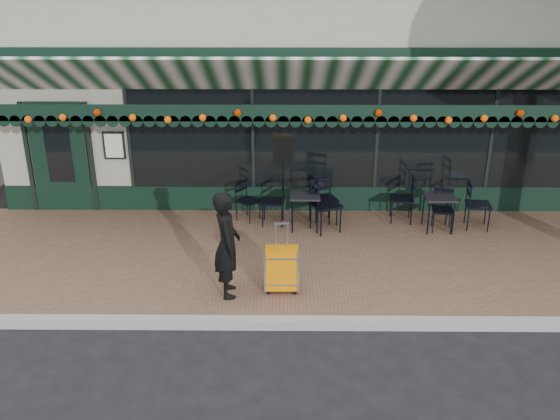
{
  "coord_description": "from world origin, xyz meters",
  "views": [
    {
      "loc": [
        -0.38,
        -7.16,
        4.62
      ],
      "look_at": [
        -0.45,
        1.6,
        1.1
      ],
      "focal_mm": 38.0,
      "sensor_mm": 36.0,
      "label": 1
    }
  ],
  "objects_px": {
    "woman": "(227,244)",
    "chair_b_front": "(326,206)",
    "chair_b_left": "(273,202)",
    "chair_b_right": "(324,200)",
    "chair_solo": "(248,201)",
    "suitcase": "(282,269)",
    "chair_a_front": "(443,211)",
    "chair_a_right": "(478,205)",
    "cafe_table_a": "(439,199)",
    "cafe_table_b": "(305,198)",
    "chair_a_left": "(402,199)"
  },
  "relations": [
    {
      "from": "chair_b_right",
      "to": "chair_solo",
      "type": "distance_m",
      "value": 1.45
    },
    {
      "from": "chair_b_front",
      "to": "chair_solo",
      "type": "height_order",
      "value": "chair_b_front"
    },
    {
      "from": "woman",
      "to": "cafe_table_b",
      "type": "relative_size",
      "value": 2.4
    },
    {
      "from": "suitcase",
      "to": "cafe_table_a",
      "type": "height_order",
      "value": "suitcase"
    },
    {
      "from": "cafe_table_a",
      "to": "chair_b_front",
      "type": "distance_m",
      "value": 2.09
    },
    {
      "from": "cafe_table_b",
      "to": "cafe_table_a",
      "type": "bearing_deg",
      "value": -1.16
    },
    {
      "from": "cafe_table_a",
      "to": "chair_a_front",
      "type": "distance_m",
      "value": 0.22
    },
    {
      "from": "chair_a_right",
      "to": "chair_b_right",
      "type": "distance_m",
      "value": 2.87
    },
    {
      "from": "suitcase",
      "to": "chair_a_front",
      "type": "xyz_separation_m",
      "value": [
        2.96,
        2.3,
        0.02
      ]
    },
    {
      "from": "chair_a_left",
      "to": "chair_solo",
      "type": "height_order",
      "value": "chair_a_left"
    },
    {
      "from": "cafe_table_b",
      "to": "suitcase",
      "type": "bearing_deg",
      "value": -99.82
    },
    {
      "from": "woman",
      "to": "cafe_table_b",
      "type": "height_order",
      "value": "woman"
    },
    {
      "from": "chair_a_left",
      "to": "chair_a_right",
      "type": "relative_size",
      "value": 0.99
    },
    {
      "from": "chair_a_right",
      "to": "chair_b_left",
      "type": "height_order",
      "value": "chair_a_right"
    },
    {
      "from": "woman",
      "to": "chair_b_right",
      "type": "distance_m",
      "value": 3.14
    },
    {
      "from": "chair_b_right",
      "to": "cafe_table_b",
      "type": "bearing_deg",
      "value": 103.56
    },
    {
      "from": "chair_b_front",
      "to": "cafe_table_b",
      "type": "bearing_deg",
      "value": 137.72
    },
    {
      "from": "woman",
      "to": "cafe_table_a",
      "type": "bearing_deg",
      "value": -65.85
    },
    {
      "from": "cafe_table_a",
      "to": "chair_a_front",
      "type": "xyz_separation_m",
      "value": [
        0.07,
        -0.03,
        -0.21
      ]
    },
    {
      "from": "chair_a_right",
      "to": "chair_a_front",
      "type": "bearing_deg",
      "value": 107.92
    },
    {
      "from": "suitcase",
      "to": "cafe_table_a",
      "type": "relative_size",
      "value": 1.66
    },
    {
      "from": "woman",
      "to": "chair_a_right",
      "type": "height_order",
      "value": "woman"
    },
    {
      "from": "chair_a_left",
      "to": "chair_a_right",
      "type": "distance_m",
      "value": 1.4
    },
    {
      "from": "chair_a_right",
      "to": "chair_b_left",
      "type": "distance_m",
      "value": 3.83
    },
    {
      "from": "chair_b_left",
      "to": "chair_solo",
      "type": "height_order",
      "value": "chair_b_left"
    },
    {
      "from": "chair_a_right",
      "to": "chair_solo",
      "type": "bearing_deg",
      "value": 93.32
    },
    {
      "from": "cafe_table_b",
      "to": "chair_a_front",
      "type": "height_order",
      "value": "chair_a_front"
    },
    {
      "from": "chair_b_left",
      "to": "chair_b_right",
      "type": "height_order",
      "value": "chair_b_right"
    },
    {
      "from": "suitcase",
      "to": "chair_b_right",
      "type": "height_order",
      "value": "suitcase"
    },
    {
      "from": "cafe_table_b",
      "to": "chair_solo",
      "type": "relative_size",
      "value": 0.87
    },
    {
      "from": "woman",
      "to": "suitcase",
      "type": "height_order",
      "value": "woman"
    },
    {
      "from": "chair_a_front",
      "to": "chair_b_right",
      "type": "relative_size",
      "value": 0.81
    },
    {
      "from": "chair_b_left",
      "to": "chair_a_left",
      "type": "bearing_deg",
      "value": 96.81
    },
    {
      "from": "suitcase",
      "to": "chair_a_right",
      "type": "xyz_separation_m",
      "value": [
        3.64,
        2.42,
        0.08
      ]
    },
    {
      "from": "chair_a_left",
      "to": "chair_solo",
      "type": "relative_size",
      "value": 1.16
    },
    {
      "from": "chair_solo",
      "to": "chair_a_left",
      "type": "bearing_deg",
      "value": -55.36
    },
    {
      "from": "suitcase",
      "to": "chair_a_left",
      "type": "xyz_separation_m",
      "value": [
        2.28,
        2.75,
        0.08
      ]
    },
    {
      "from": "chair_a_front",
      "to": "chair_b_left",
      "type": "xyz_separation_m",
      "value": [
        -3.14,
        0.27,
        0.05
      ]
    },
    {
      "from": "chair_a_front",
      "to": "chair_b_right",
      "type": "distance_m",
      "value": 2.21
    },
    {
      "from": "woman",
      "to": "chair_b_right",
      "type": "relative_size",
      "value": 1.68
    },
    {
      "from": "woman",
      "to": "cafe_table_a",
      "type": "height_order",
      "value": "woman"
    },
    {
      "from": "chair_b_front",
      "to": "chair_solo",
      "type": "distance_m",
      "value": 1.55
    },
    {
      "from": "chair_b_right",
      "to": "chair_solo",
      "type": "relative_size",
      "value": 1.23
    },
    {
      "from": "chair_b_left",
      "to": "chair_b_right",
      "type": "xyz_separation_m",
      "value": [
        0.96,
        0.04,
        0.04
      ]
    },
    {
      "from": "cafe_table_b",
      "to": "chair_b_left",
      "type": "bearing_deg",
      "value": 161.91
    },
    {
      "from": "chair_a_front",
      "to": "chair_b_left",
      "type": "relative_size",
      "value": 0.88
    },
    {
      "from": "cafe_table_b",
      "to": "chair_b_right",
      "type": "xyz_separation_m",
      "value": [
        0.37,
        0.23,
        -0.12
      ]
    },
    {
      "from": "woman",
      "to": "suitcase",
      "type": "bearing_deg",
      "value": -93.5
    },
    {
      "from": "suitcase",
      "to": "chair_a_right",
      "type": "relative_size",
      "value": 1.23
    },
    {
      "from": "woman",
      "to": "chair_b_front",
      "type": "relative_size",
      "value": 1.64
    }
  ]
}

